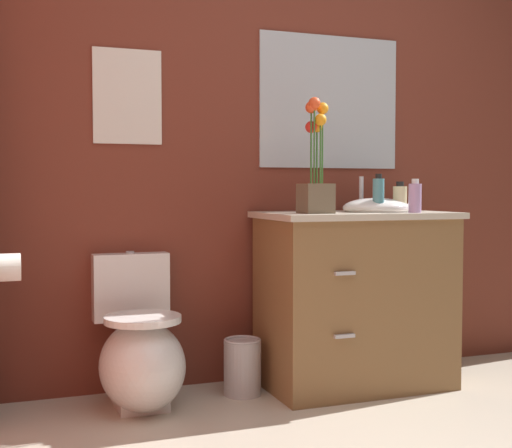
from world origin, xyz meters
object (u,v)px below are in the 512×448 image
trash_bin (242,366)px  wall_mirror (330,102)px  wall_poster (127,97)px  flower_vase (316,175)px  soap_bottle (400,198)px  vanity_cabinet (355,297)px  toilet (140,354)px  hand_wash_bottle (378,195)px  toilet_paper_roll (6,267)px  lotion_bottle (415,197)px

trash_bin → wall_mirror: (0.58, 0.25, 1.31)m
wall_poster → wall_mirror: 1.08m
flower_vase → soap_bottle: bearing=6.0°
vanity_cabinet → wall_mirror: (-0.00, 0.29, 1.00)m
wall_poster → wall_mirror: size_ratio=0.57×
trash_bin → wall_poster: wall_poster is taller
toilet → hand_wash_bottle: hand_wash_bottle is taller
wall_mirror → toilet_paper_roll: wall_mirror is taller
trash_bin → wall_poster: (-0.50, 0.25, 1.29)m
hand_wash_bottle → lotion_bottle: bearing=-32.2°
hand_wash_bottle → wall_poster: bearing=162.0°
toilet → wall_mirror: size_ratio=0.86×
vanity_cabinet → soap_bottle: size_ratio=6.93×
toilet_paper_roll → toilet: bearing=19.2°
trash_bin → wall_mirror: wall_mirror is taller
toilet → hand_wash_bottle: 1.37m
hand_wash_bottle → toilet_paper_roll: (-1.72, -0.09, -0.28)m
vanity_cabinet → lotion_bottle: size_ratio=6.42×
toilet_paper_roll → wall_mirror: bearing=15.8°
hand_wash_bottle → soap_bottle: bearing=15.6°
lotion_bottle → hand_wash_bottle: size_ratio=0.87×
flower_vase → toilet_paper_roll: (-1.38, -0.08, -0.38)m
hand_wash_bottle → wall_mirror: (-0.08, 0.38, 0.49)m
hand_wash_bottle → trash_bin: (-0.66, 0.13, -0.82)m
trash_bin → wall_mirror: size_ratio=0.34×
soap_bottle → wall_poster: (-1.30, 0.33, 0.49)m
soap_bottle → lotion_bottle: 0.13m
trash_bin → wall_poster: bearing=153.7°
hand_wash_bottle → wall_mirror: bearing=102.2°
toilet → wall_mirror: 1.64m
soap_bottle → hand_wash_bottle: bearing=-164.4°
hand_wash_bottle → trash_bin: size_ratio=0.70×
toilet_paper_roll → flower_vase: bearing=3.2°
trash_bin → vanity_cabinet: bearing=-4.8°
wall_mirror → wall_poster: bearing=180.0°
trash_bin → toilet_paper_roll: size_ratio=2.47×
hand_wash_bottle → wall_poster: 1.30m
lotion_bottle → wall_mirror: (-0.23, 0.47, 0.50)m
vanity_cabinet → soap_bottle: 0.54m
toilet_paper_roll → hand_wash_bottle: bearing=2.9°
toilet → toilet_paper_roll: (-0.56, -0.20, 0.44)m
hand_wash_bottle → toilet_paper_roll: 1.75m
vanity_cabinet → trash_bin: 0.66m
wall_mirror → trash_bin: bearing=-157.1°
wall_poster → toilet: bearing=-90.0°
wall_mirror → soap_bottle: bearing=-55.7°
wall_mirror → hand_wash_bottle: bearing=-77.8°
toilet → hand_wash_bottle: bearing=-5.3°
toilet → toilet_paper_roll: toilet_paper_roll is taller
trash_bin → wall_poster: size_ratio=0.60×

